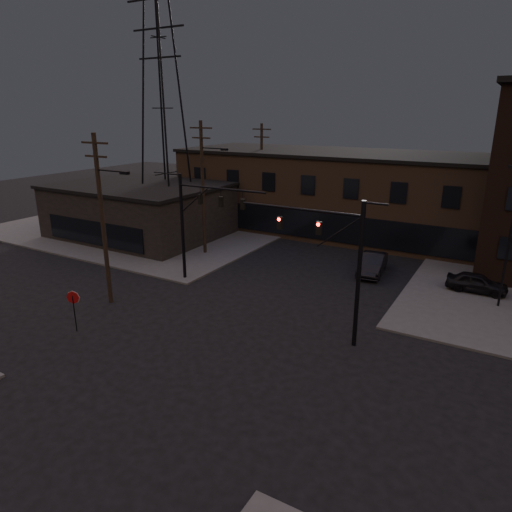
{
  "coord_description": "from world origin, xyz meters",
  "views": [
    {
      "loc": [
        13.08,
        -17.48,
        12.22
      ],
      "look_at": [
        -0.68,
        6.2,
        3.5
      ],
      "focal_mm": 32.0,
      "sensor_mm": 36.0,
      "label": 1
    }
  ],
  "objects": [
    {
      "name": "car_crossing",
      "position": [
        3.97,
        16.38,
        0.79
      ],
      "size": [
        2.21,
        4.98,
        1.59
      ],
      "primitive_type": "imported",
      "rotation": [
        0.0,
        0.0,
        0.11
      ],
      "color": "black",
      "rests_on": "ground"
    },
    {
      "name": "lot_light_a",
      "position": [
        13.0,
        14.0,
        5.51
      ],
      "size": [
        1.5,
        0.28,
        9.14
      ],
      "color": "black",
      "rests_on": "ground"
    },
    {
      "name": "utility_pole_far",
      "position": [
        -11.5,
        26.0,
        5.78
      ],
      "size": [
        2.2,
        0.28,
        11.0
      ],
      "color": "black",
      "rests_on": "ground"
    },
    {
      "name": "stop_sign",
      "position": [
        -8.0,
        -1.99,
        1.84
      ],
      "size": [
        0.72,
        0.33,
        2.48
      ],
      "color": "black",
      "rests_on": "ground"
    },
    {
      "name": "building_row",
      "position": [
        0.0,
        28.0,
        4.0
      ],
      "size": [
        40.0,
        12.0,
        8.0
      ],
      "primitive_type": "cube",
      "color": "brown",
      "rests_on": "ground"
    },
    {
      "name": "building_left",
      "position": [
        -20.0,
        16.0,
        2.5
      ],
      "size": [
        16.0,
        12.0,
        5.0
      ],
      "primitive_type": "cube",
      "color": "black",
      "rests_on": "ground"
    },
    {
      "name": "utility_pole_near",
      "position": [
        -9.43,
        2.0,
        5.87
      ],
      "size": [
        3.7,
        0.28,
        11.0
      ],
      "color": "black",
      "rests_on": "ground"
    },
    {
      "name": "transmission_tower",
      "position": [
        -18.0,
        18.0,
        12.5
      ],
      "size": [
        7.0,
        7.0,
        25.0
      ],
      "primitive_type": null,
      "color": "black",
      "rests_on": "ground"
    },
    {
      "name": "traffic_signal_far",
      "position": [
        -6.72,
        8.0,
        5.01
      ],
      "size": [
        7.12,
        0.24,
        8.0
      ],
      "color": "black",
      "rests_on": "ground"
    },
    {
      "name": "parked_car_lot_a",
      "position": [
        11.47,
        15.92,
        0.83
      ],
      "size": [
        4.0,
        1.65,
        1.35
      ],
      "primitive_type": "imported",
      "rotation": [
        0.0,
        0.0,
        1.58
      ],
      "color": "black",
      "rests_on": "sidewalk_ne"
    },
    {
      "name": "ground",
      "position": [
        0.0,
        0.0,
        0.0
      ],
      "size": [
        140.0,
        140.0,
        0.0
      ],
      "primitive_type": "plane",
      "color": "black",
      "rests_on": "ground"
    },
    {
      "name": "traffic_signal_near",
      "position": [
        5.36,
        4.5,
        4.93
      ],
      "size": [
        7.12,
        0.24,
        8.0
      ],
      "color": "black",
      "rests_on": "ground"
    },
    {
      "name": "sidewalk_nw",
      "position": [
        -22.0,
        22.0,
        0.07
      ],
      "size": [
        30.0,
        30.0,
        0.15
      ],
      "primitive_type": "cube",
      "color": "#474744",
      "rests_on": "ground"
    },
    {
      "name": "utility_pole_mid",
      "position": [
        -10.44,
        14.0,
        6.13
      ],
      "size": [
        3.7,
        0.28,
        11.5
      ],
      "color": "black",
      "rests_on": "ground"
    }
  ]
}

